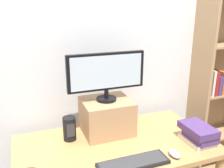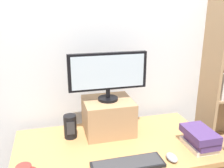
# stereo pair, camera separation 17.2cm
# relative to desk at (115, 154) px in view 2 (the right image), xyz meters

# --- Properties ---
(back_wall) EXTENTS (7.00, 0.08, 2.60)m
(back_wall) POSITION_rel_desk_xyz_m (0.00, 0.50, 0.60)
(back_wall) COLOR silver
(back_wall) RESTS_ON ground_plane
(desk) EXTENTS (1.40, 0.76, 0.78)m
(desk) POSITION_rel_desk_xyz_m (0.00, 0.00, 0.00)
(desk) COLOR #B7844C
(desk) RESTS_ON ground_plane
(riser_box) EXTENTS (0.37, 0.33, 0.26)m
(riser_box) POSITION_rel_desk_xyz_m (0.00, 0.20, 0.21)
(riser_box) COLOR #A87F56
(riser_box) RESTS_ON desk
(computer_monitor) EXTENTS (0.58, 0.15, 0.36)m
(computer_monitor) POSITION_rel_desk_xyz_m (0.00, 0.20, 0.55)
(computer_monitor) COLOR black
(computer_monitor) RESTS_ON riser_box
(keyboard) EXTENTS (0.45, 0.14, 0.02)m
(keyboard) POSITION_rel_desk_xyz_m (0.01, -0.27, 0.09)
(keyboard) COLOR black
(keyboard) RESTS_ON desk
(computer_mouse) EXTENTS (0.06, 0.10, 0.04)m
(computer_mouse) POSITION_rel_desk_xyz_m (0.30, -0.28, 0.10)
(computer_mouse) COLOR #99999E
(computer_mouse) RESTS_ON desk
(book_stack) EXTENTS (0.18, 0.26, 0.13)m
(book_stack) POSITION_rel_desk_xyz_m (0.56, -0.19, 0.15)
(book_stack) COLOR silver
(book_stack) RESTS_ON desk
(desk_speaker) EXTENTS (0.09, 0.10, 0.18)m
(desk_speaker) POSITION_rel_desk_xyz_m (-0.29, 0.17, 0.17)
(desk_speaker) COLOR black
(desk_speaker) RESTS_ON desk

